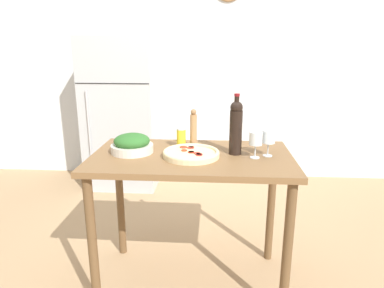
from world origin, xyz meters
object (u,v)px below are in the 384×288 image
object	(u,v)px
pepper_mill	(193,129)
salad_bowl	(132,144)
wine_glass_near	(256,140)
homemade_pizza	(192,153)
refrigerator	(122,113)
wine_glass_far	(269,138)
salt_canister	(181,138)
wine_bottle	(236,126)

from	to	relation	value
pepper_mill	salad_bowl	bearing A→B (deg)	-158.45
pepper_mill	salad_bowl	xyz separation A→B (m)	(-0.38, -0.15, -0.07)
pepper_mill	salad_bowl	distance (m)	0.41
wine_glass_near	homemade_pizza	xyz separation A→B (m)	(-0.39, -0.00, -0.10)
refrigerator	wine_glass_far	distance (m)	2.23
wine_glass_near	pepper_mill	xyz separation A→B (m)	(-0.39, 0.21, 0.01)
pepper_mill	salad_bowl	size ratio (longest dim) A/B	0.96
wine_glass_far	salad_bowl	xyz separation A→B (m)	(-0.85, 0.01, -0.06)
refrigerator	pepper_mill	world-z (taller)	refrigerator
pepper_mill	salt_canister	xyz separation A→B (m)	(-0.08, -0.02, -0.06)
refrigerator	wine_glass_far	xyz separation A→B (m)	(1.39, -1.73, 0.19)
wine_bottle	pepper_mill	size ratio (longest dim) A/B	1.47
homemade_pizza	salt_canister	size ratio (longest dim) A/B	2.54
pepper_mill	wine_glass_near	bearing A→B (deg)	-28.02
salad_bowl	salt_canister	size ratio (longest dim) A/B	1.96
wine_bottle	wine_glass_near	bearing A→B (deg)	-32.55
wine_bottle	salad_bowl	distance (m)	0.67
wine_glass_near	wine_bottle	bearing A→B (deg)	147.45
wine_glass_near	salad_bowl	distance (m)	0.77
refrigerator	pepper_mill	distance (m)	1.82
wine_bottle	homemade_pizza	world-z (taller)	wine_bottle
wine_bottle	wine_glass_far	xyz separation A→B (m)	(0.20, -0.03, -0.06)
wine_glass_far	homemade_pizza	distance (m)	0.48
wine_glass_near	wine_glass_far	size ratio (longest dim) A/B	1.00
wine_bottle	refrigerator	bearing A→B (deg)	124.99
wine_glass_far	salt_canister	bearing A→B (deg)	165.43
wine_glass_near	pepper_mill	bearing A→B (deg)	151.98
wine_bottle	wine_glass_near	size ratio (longest dim) A/B	2.35
wine_glass_near	homemade_pizza	distance (m)	0.40
wine_bottle	wine_glass_far	size ratio (longest dim) A/B	2.35
refrigerator	wine_bottle	bearing A→B (deg)	-55.01
wine_bottle	pepper_mill	distance (m)	0.31
homemade_pizza	salt_canister	xyz separation A→B (m)	(-0.08, 0.19, 0.05)
refrigerator	homemade_pizza	bearing A→B (deg)	-62.59
wine_glass_far	salad_bowl	distance (m)	0.86
wine_glass_near	wine_glass_far	world-z (taller)	same
wine_glass_far	salt_canister	xyz separation A→B (m)	(-0.55, 0.14, -0.05)
wine_glass_far	salt_canister	distance (m)	0.57
pepper_mill	homemade_pizza	xyz separation A→B (m)	(0.01, -0.21, -0.11)
refrigerator	homemade_pizza	xyz separation A→B (m)	(0.92, -1.77, 0.09)
refrigerator	wine_glass_near	bearing A→B (deg)	-53.64
salad_bowl	homemade_pizza	xyz separation A→B (m)	(0.38, -0.06, -0.03)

